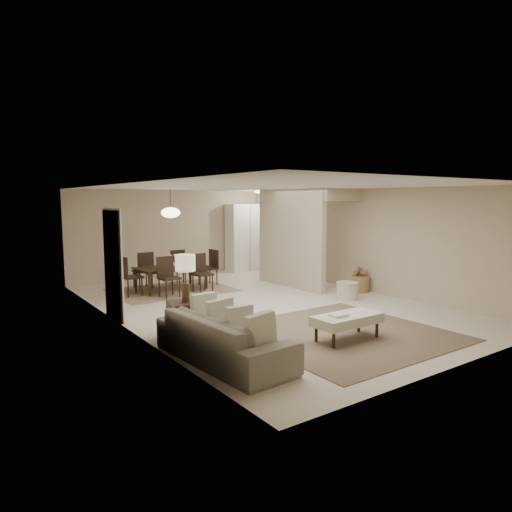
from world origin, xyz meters
TOP-DOWN VIEW (x-y plane):
  - floor at (0.00, 0.00)m, footprint 9.00×9.00m
  - ceiling at (0.00, 0.00)m, footprint 9.00×9.00m
  - back_wall at (0.00, 4.50)m, footprint 6.00×0.00m
  - left_wall at (-3.00, 0.00)m, footprint 0.00×9.00m
  - right_wall at (3.00, 0.00)m, footprint 0.00×9.00m
  - partition at (1.80, 1.25)m, footprint 0.15×2.50m
  - doorway at (-2.97, 0.60)m, footprint 0.04×0.90m
  - pantry_cabinet at (2.35, 4.15)m, footprint 1.20×0.55m
  - flush_light at (2.30, 3.20)m, footprint 0.44×0.44m
  - living_rug at (-0.14, -2.53)m, footprint 3.20×3.20m
  - sofa at (-2.45, -2.53)m, footprint 2.32×1.06m
  - ottoman_bench at (-0.34, -2.83)m, footprint 1.16×0.54m
  - side_table at (-2.40, -1.28)m, footprint 0.67×0.67m
  - table_lamp at (-2.40, -1.28)m, footprint 0.32×0.32m
  - round_pouf at (1.89, -0.69)m, footprint 0.49×0.49m
  - wicker_basket at (2.75, -0.28)m, footprint 0.48×0.48m
  - dining_rug at (-0.93, 2.49)m, footprint 2.80×2.10m
  - dining_table at (-0.93, 2.49)m, footprint 1.76×1.06m
  - dining_chairs at (-0.93, 2.49)m, footprint 2.53×1.90m
  - vase at (-0.93, 2.49)m, footprint 0.20×0.20m
  - yellow_mat at (2.11, 2.21)m, footprint 0.85×0.59m
  - pendant_light at (-0.93, 2.49)m, footprint 0.46×0.46m

SIDE VIEW (x-z plane):
  - floor at x=0.00m, z-range 0.00..0.00m
  - living_rug at x=-0.14m, z-range 0.00..0.01m
  - dining_rug at x=-0.93m, z-range 0.00..0.01m
  - yellow_mat at x=2.11m, z-range 0.00..0.01m
  - wicker_basket at x=2.75m, z-range 0.00..0.38m
  - round_pouf at x=1.89m, z-range 0.00..0.38m
  - dining_table at x=-0.93m, z-range 0.00..0.60m
  - side_table at x=-2.40m, z-range 0.00..0.60m
  - sofa at x=-2.45m, z-range 0.00..0.66m
  - ottoman_bench at x=-0.34m, z-range 0.13..0.54m
  - dining_chairs at x=-0.93m, z-range 0.00..0.94m
  - vase at x=-0.93m, z-range 0.60..0.77m
  - doorway at x=-2.97m, z-range 0.00..2.04m
  - pantry_cabinet at x=2.35m, z-range 0.00..2.10m
  - table_lamp at x=-2.40m, z-range 0.79..1.55m
  - back_wall at x=0.00m, z-range -1.75..4.25m
  - left_wall at x=-3.00m, z-range -3.25..5.75m
  - right_wall at x=3.00m, z-range -3.25..5.75m
  - partition at x=1.80m, z-range 0.00..2.50m
  - pendant_light at x=-0.93m, z-range 1.57..2.27m
  - flush_light at x=2.30m, z-range 2.44..2.48m
  - ceiling at x=0.00m, z-range 2.50..2.50m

